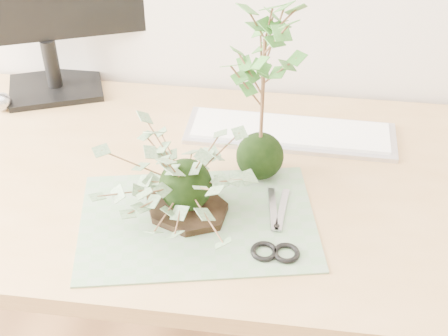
# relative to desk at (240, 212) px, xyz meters

# --- Properties ---
(desk) EXTENTS (1.60, 0.70, 0.74)m
(desk) POSITION_rel_desk_xyz_m (0.00, 0.00, 0.00)
(desk) COLOR tan
(desk) RESTS_ON ground_plane
(cutting_mat) EXTENTS (0.49, 0.38, 0.00)m
(cutting_mat) POSITION_rel_desk_xyz_m (-0.07, -0.13, 0.09)
(cutting_mat) COLOR gray
(cutting_mat) RESTS_ON desk
(stone_dish) EXTENTS (0.22, 0.22, 0.01)m
(stone_dish) POSITION_rel_desk_xyz_m (-0.09, -0.11, 0.10)
(stone_dish) COLOR black
(stone_dish) RESTS_ON cutting_mat
(ivy_kokedama) EXTENTS (0.36, 0.36, 0.20)m
(ivy_kokedama) POSITION_rel_desk_xyz_m (-0.09, -0.11, 0.20)
(ivy_kokedama) COLOR black
(ivy_kokedama) RESTS_ON stone_dish
(maple_kokedama) EXTENTS (0.22, 0.22, 0.40)m
(maple_kokedama) POSITION_rel_desk_xyz_m (0.04, 0.02, 0.37)
(maple_kokedama) COLOR black
(maple_kokedama) RESTS_ON desk
(keyboard) EXTENTS (0.47, 0.15, 0.02)m
(keyboard) POSITION_rel_desk_xyz_m (0.09, 0.17, 0.10)
(keyboard) COLOR #B7B7C3
(keyboard) RESTS_ON desk
(foil_ball) EXTENTS (0.04, 0.04, 0.04)m
(foil_ball) POSITION_rel_desk_xyz_m (-0.59, 0.19, 0.11)
(foil_ball) COLOR silver
(foil_ball) RESTS_ON desk
(scissors) EXTENTS (0.09, 0.20, 0.01)m
(scissors) POSITION_rel_desk_xyz_m (0.08, -0.18, 0.10)
(scissors) COLOR gray
(scissors) RESTS_ON cutting_mat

